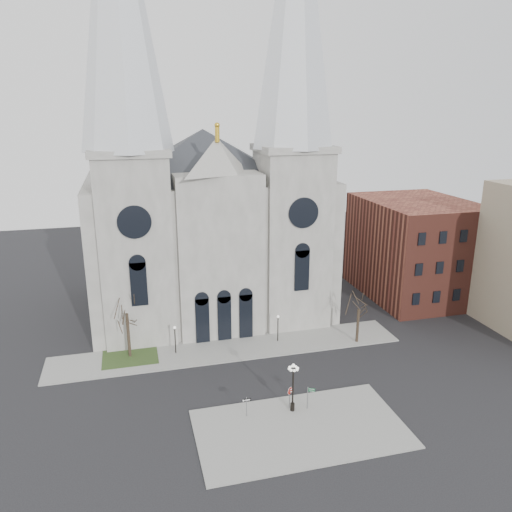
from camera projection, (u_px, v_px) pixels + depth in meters
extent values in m
plane|color=black|center=(253.00, 402.00, 46.97)|extent=(160.00, 160.00, 0.00)
cube|color=gray|center=(300.00, 428.00, 43.04)|extent=(18.00, 10.00, 0.14)
cube|color=gray|center=(229.00, 349.00, 57.14)|extent=(40.00, 6.00, 0.14)
cube|color=#2A441D|center=(130.00, 357.00, 55.41)|extent=(6.00, 5.00, 0.18)
cube|color=gray|center=(206.00, 241.00, 68.49)|extent=(30.00, 24.00, 18.00)
pyramid|color=#2D3035|center=(203.00, 129.00, 64.19)|extent=(33.00, 26.40, 6.00)
cube|color=gray|center=(136.00, 248.00, 57.74)|extent=(8.00, 8.00, 22.00)
cylinder|color=black|center=(134.00, 222.00, 52.84)|extent=(3.60, 0.30, 3.60)
cube|color=gray|center=(292.00, 238.00, 62.33)|extent=(8.00, 8.00, 22.00)
cylinder|color=black|center=(303.00, 213.00, 57.43)|extent=(3.60, 0.30, 3.60)
cube|color=gray|center=(219.00, 256.00, 59.00)|extent=(10.00, 5.00, 19.50)
pyramid|color=gray|center=(217.00, 156.00, 55.63)|extent=(11.00, 5.00, 4.00)
cube|color=brown|center=(415.00, 248.00, 72.61)|extent=(14.00, 18.00, 14.00)
cylinder|color=black|center=(129.00, 336.00, 54.68)|extent=(0.32, 0.32, 5.25)
cylinder|color=black|center=(358.00, 326.00, 58.33)|extent=(0.32, 0.32, 4.20)
cylinder|color=black|center=(175.00, 341.00, 55.71)|extent=(0.12, 0.12, 3.00)
sphere|color=white|center=(175.00, 328.00, 55.25)|extent=(0.32, 0.32, 0.32)
cylinder|color=black|center=(278.00, 329.00, 58.61)|extent=(0.12, 0.12, 3.00)
sphere|color=white|center=(278.00, 317.00, 58.15)|extent=(0.32, 0.32, 0.32)
cylinder|color=slate|center=(290.00, 397.00, 45.70)|extent=(0.08, 0.08, 2.03)
cylinder|color=#B1140B|center=(290.00, 391.00, 45.50)|extent=(0.68, 0.26, 0.71)
cylinder|color=white|center=(290.00, 391.00, 45.50)|extent=(0.73, 0.26, 0.76)
cube|color=white|center=(290.00, 390.00, 45.46)|extent=(0.38, 0.14, 0.09)
cube|color=white|center=(290.00, 392.00, 45.53)|extent=(0.43, 0.16, 0.09)
cylinder|color=black|center=(293.00, 390.00, 44.90)|extent=(0.15, 0.15, 4.19)
cylinder|color=black|center=(292.00, 407.00, 45.40)|extent=(0.40, 0.40, 0.73)
sphere|color=white|center=(293.00, 365.00, 44.18)|extent=(0.29, 0.29, 0.29)
cylinder|color=slate|center=(247.00, 407.00, 44.39)|extent=(0.08, 0.08, 1.89)
cube|color=black|center=(246.00, 400.00, 44.18)|extent=(0.83, 0.06, 0.27)
cylinder|color=slate|center=(308.00, 398.00, 45.49)|extent=(0.09, 0.09, 2.21)
cube|color=#0B4E27|center=(312.00, 389.00, 45.16)|extent=(0.58, 0.29, 0.15)
cube|color=#0B4E27|center=(312.00, 391.00, 45.21)|extent=(0.58, 0.29, 0.15)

